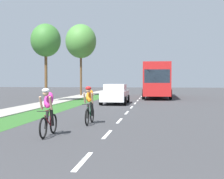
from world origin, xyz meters
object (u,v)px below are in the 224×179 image
at_px(cyclist_lead, 48,111).
at_px(cyclist_trailing, 90,105).
at_px(bus_red, 157,79).
at_px(street_tree_far, 81,41).
at_px(sedan_white, 115,94).
at_px(street_tree_near, 46,41).

bearing_deg(cyclist_lead, cyclist_trailing, 76.39).
height_order(bus_red, street_tree_far, street_tree_far).
relative_size(sedan_white, street_tree_far, 0.52).
relative_size(cyclist_lead, sedan_white, 0.40).
distance_m(cyclist_trailing, bus_red, 21.79).
relative_size(bus_red, street_tree_far, 1.39).
xyz_separation_m(cyclist_trailing, street_tree_near, (-6.53, 13.58, 4.35)).
relative_size(cyclist_trailing, bus_red, 0.15).
height_order(cyclist_trailing, bus_red, bus_red).
bearing_deg(sedan_white, cyclist_lead, -91.44).
height_order(sedan_white, bus_red, bus_red).
bearing_deg(bus_red, cyclist_lead, -98.24).
xyz_separation_m(cyclist_trailing, bus_red, (2.82, 21.57, 1.17)).
relative_size(bus_red, street_tree_near, 1.76).
bearing_deg(cyclist_trailing, street_tree_near, 115.68).
relative_size(cyclist_lead, street_tree_near, 0.26).
distance_m(cyclist_trailing, street_tree_far, 25.68).
height_order(cyclist_lead, street_tree_far, street_tree_far).
xyz_separation_m(cyclist_trailing, street_tree_far, (-5.98, 24.35, 5.53)).
bearing_deg(street_tree_far, sedan_white, -66.13).
relative_size(cyclist_lead, street_tree_far, 0.21).
bearing_deg(cyclist_trailing, sedan_white, 91.84).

